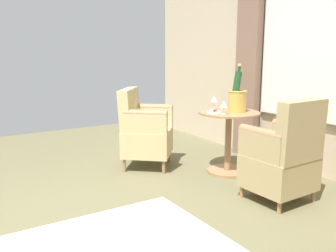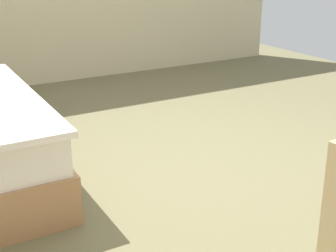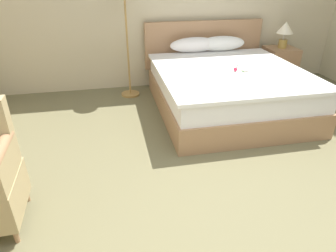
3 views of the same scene
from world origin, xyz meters
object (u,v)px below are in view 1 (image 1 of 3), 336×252
(wine_glass_near_bucket, at_px, (214,100))
(wine_glass_near_edge, at_px, (224,105))
(snack_plate, at_px, (214,112))
(armchair_facing_bed, at_px, (144,131))
(side_table_round, at_px, (228,138))
(champagne_bucket, at_px, (237,98))
(armchair_by_window, at_px, (283,157))

(wine_glass_near_bucket, distance_m, wine_glass_near_edge, 0.31)
(snack_plate, height_order, armchair_facing_bed, armchair_facing_bed)
(wine_glass_near_edge, height_order, armchair_facing_bed, armchair_facing_bed)
(side_table_round, height_order, snack_plate, snack_plate)
(wine_glass_near_bucket, distance_m, armchair_facing_bed, 0.89)
(champagne_bucket, xyz_separation_m, snack_plate, (0.24, -0.10, -0.15))
(champagne_bucket, distance_m, armchair_facing_bed, 1.14)
(wine_glass_near_bucket, height_order, wine_glass_near_edge, wine_glass_near_bucket)
(wine_glass_near_edge, bearing_deg, armchair_by_window, 91.82)
(side_table_round, height_order, armchair_by_window, armchair_by_window)
(snack_plate, distance_m, armchair_by_window, 0.98)
(wine_glass_near_edge, distance_m, armchair_by_window, 0.89)
(armchair_facing_bed, bearing_deg, armchair_by_window, 109.48)
(side_table_round, bearing_deg, wine_glass_near_edge, 28.54)
(wine_glass_near_edge, distance_m, armchair_facing_bed, 1.02)
(champagne_bucket, relative_size, wine_glass_near_edge, 3.68)
(champagne_bucket, relative_size, armchair_by_window, 0.55)
(snack_plate, xyz_separation_m, armchair_facing_bed, (0.51, -0.66, -0.27))
(snack_plate, distance_m, armchair_facing_bed, 0.87)
(side_table_round, xyz_separation_m, wine_glass_near_edge, (0.15, 0.08, 0.40))
(side_table_round, distance_m, wine_glass_near_edge, 0.43)
(snack_plate, bearing_deg, side_table_round, 165.86)
(champagne_bucket, height_order, armchair_facing_bed, champagne_bucket)
(side_table_round, relative_size, armchair_by_window, 0.73)
(champagne_bucket, distance_m, wine_glass_near_bucket, 0.29)
(armchair_by_window, bearing_deg, wine_glass_near_edge, -88.18)
(side_table_round, distance_m, snack_plate, 0.36)
(champagne_bucket, bearing_deg, side_table_round, -41.26)
(side_table_round, relative_size, armchair_facing_bed, 0.75)
(side_table_round, xyz_separation_m, wine_glass_near_bucket, (0.05, -0.21, 0.41))
(wine_glass_near_bucket, relative_size, wine_glass_near_edge, 1.11)
(side_table_round, xyz_separation_m, champagne_bucket, (-0.06, 0.05, 0.45))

